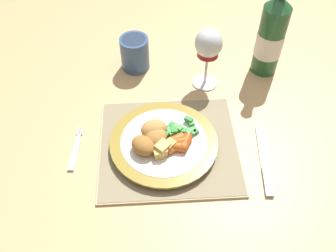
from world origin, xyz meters
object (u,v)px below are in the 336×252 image
at_px(dining_table, 171,121).
at_px(bottle, 271,36).
at_px(fork, 75,151).
at_px(table_knife, 265,166).
at_px(wine_glass, 208,46).
at_px(dinner_plate, 164,143).
at_px(drinking_cup, 135,53).

height_order(dining_table, bottle, bottle).
height_order(fork, table_knife, table_knife).
distance_m(dining_table, bottle, 0.34).
distance_m(table_knife, wine_glass, 0.32).
distance_m(table_knife, bottle, 0.35).
bearing_deg(bottle, table_knife, -101.88).
distance_m(dinner_plate, table_knife, 0.23).
distance_m(dining_table, dinner_plate, 0.17).
bearing_deg(dinner_plate, fork, -179.79).
xyz_separation_m(dinner_plate, table_knife, (0.22, -0.06, -0.01)).
bearing_deg(fork, drinking_cup, 64.35).
bearing_deg(table_knife, fork, 171.37).
bearing_deg(dining_table, bottle, 23.47).
height_order(dinner_plate, table_knife, dinner_plate).
relative_size(fork, wine_glass, 0.75).
height_order(dining_table, table_knife, table_knife).
bearing_deg(dining_table, wine_glass, 35.46).
distance_m(dining_table, table_knife, 0.29).
bearing_deg(bottle, wine_glass, -164.61).
bearing_deg(wine_glass, dinner_plate, -119.77).
bearing_deg(dinner_plate, drinking_cup, 102.38).
xyz_separation_m(fork, table_knife, (0.42, -0.06, 0.00)).
distance_m(fork, bottle, 0.56).
xyz_separation_m(wine_glass, drinking_cup, (-0.18, 0.08, -0.07)).
height_order(bottle, drinking_cup, bottle).
xyz_separation_m(dinner_plate, drinking_cup, (-0.06, 0.29, 0.03)).
bearing_deg(dinner_plate, dining_table, 80.14).
xyz_separation_m(bottle, drinking_cup, (-0.35, 0.03, -0.06)).
distance_m(dining_table, fork, 0.28).
bearing_deg(table_knife, wine_glass, 109.91).
relative_size(dinner_plate, wine_glass, 1.46).
distance_m(bottle, drinking_cup, 0.36).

